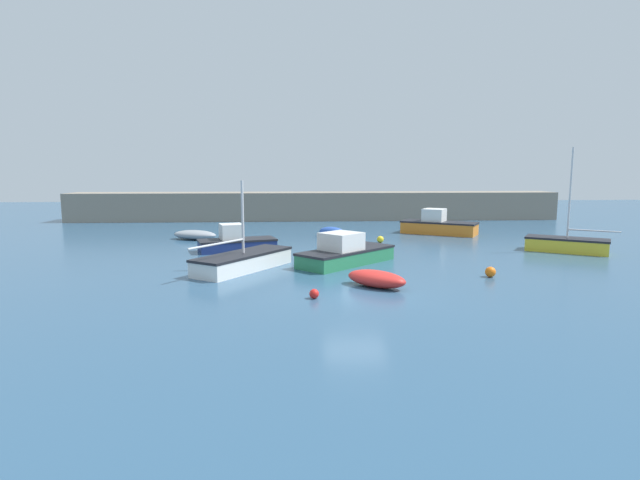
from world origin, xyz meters
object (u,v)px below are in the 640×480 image
rowboat_white_midwater (195,235)px  mooring_buoy_orange (490,272)px  sailboat_tall_mast (567,244)px  cabin_cruiser_white (236,242)px  mooring_buoy_yellow (380,239)px  motorboat_with_cabin (438,225)px  sailboat_twin_hulled (243,261)px  motorboat_grey_hull (345,253)px  fishing_dinghy_green (332,232)px  rowboat_blue_near (376,279)px  mooring_buoy_red (314,294)px

rowboat_white_midwater → mooring_buoy_orange: bearing=159.7°
rowboat_white_midwater → sailboat_tall_mast: 24.32m
cabin_cruiser_white → mooring_buoy_yellow: (9.40, 2.85, -0.31)m
rowboat_white_midwater → sailboat_tall_mast: (23.34, -6.85, 0.13)m
rowboat_white_midwater → motorboat_with_cabin: (18.16, 2.08, 0.33)m
sailboat_twin_hulled → sailboat_tall_mast: (18.91, 4.28, 0.02)m
motorboat_with_cabin → motorboat_grey_hull: bearing=-94.0°
rowboat_white_midwater → fishing_dinghy_green: (9.81, 0.72, 0.04)m
cabin_cruiser_white → mooring_buoy_orange: size_ratio=10.30×
rowboat_blue_near → mooring_buoy_yellow: bearing=120.8°
fishing_dinghy_green → cabin_cruiser_white: cabin_cruiser_white is taller
motorboat_grey_hull → sailboat_tall_mast: bearing=-30.5°
fishing_dinghy_green → mooring_buoy_red: bearing=-58.9°
mooring_buoy_red → rowboat_blue_near: bearing=33.0°
rowboat_white_midwater → mooring_buoy_yellow: bearing=-170.4°
fishing_dinghy_green → cabin_cruiser_white: bearing=-98.9°
motorboat_grey_hull → cabin_cruiser_white: 7.77m
motorboat_with_cabin → fishing_dinghy_green: motorboat_with_cabin is taller
rowboat_white_midwater → sailboat_twin_hulled: bearing=131.8°
motorboat_with_cabin → sailboat_twin_hulled: bearing=-104.7°
rowboat_white_midwater → motorboat_with_cabin: motorboat_with_cabin is taller
fishing_dinghy_green → motorboat_grey_hull: bearing=-53.0°
cabin_cruiser_white → mooring_buoy_yellow: bearing=-0.3°
rowboat_white_midwater → sailboat_tall_mast: sailboat_tall_mast is taller
rowboat_blue_near → mooring_buoy_orange: 5.81m
motorboat_with_cabin → sailboat_tall_mast: 10.32m
motorboat_with_cabin → fishing_dinghy_green: bearing=-139.3°
sailboat_tall_mast → mooring_buoy_orange: 10.00m
rowboat_blue_near → rowboat_white_midwater: bearing=166.3°
mooring_buoy_red → motorboat_grey_hull: bearing=74.2°
motorboat_grey_hull → rowboat_blue_near: bearing=-125.1°
motorboat_grey_hull → fishing_dinghy_green: 10.67m
motorboat_with_cabin → mooring_buoy_red: (-10.53, -18.98, -0.48)m
rowboat_white_midwater → mooring_buoy_orange: size_ratio=7.33×
cabin_cruiser_white → sailboat_tall_mast: size_ratio=0.80×
rowboat_blue_near → mooring_buoy_orange: (5.58, 1.60, -0.11)m
motorboat_with_cabin → sailboat_twin_hulled: sailboat_twin_hulled is taller
motorboat_grey_hull → mooring_buoy_red: (-1.97, -6.95, -0.42)m
cabin_cruiser_white → mooring_buoy_red: 12.42m
fishing_dinghy_green → mooring_buoy_yellow: 4.33m
rowboat_white_midwater → motorboat_with_cabin: size_ratio=0.60×
fishing_dinghy_green → rowboat_blue_near: fishing_dinghy_green is taller
cabin_cruiser_white → rowboat_white_midwater: bearing=106.3°
mooring_buoy_orange → mooring_buoy_red: 8.94m
rowboat_white_midwater → mooring_buoy_orange: (15.91, -13.53, -0.09)m
mooring_buoy_red → mooring_buoy_yellow: mooring_buoy_yellow is taller
mooring_buoy_orange → rowboat_blue_near: bearing=-164.0°
rowboat_white_midwater → motorboat_with_cabin: bearing=-153.4°
motorboat_with_cabin → sailboat_tall_mast: sailboat_tall_mast is taller
sailboat_twin_hulled → mooring_buoy_orange: (11.49, -2.41, -0.20)m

